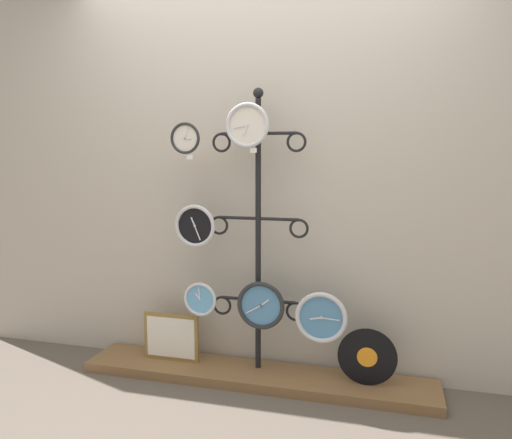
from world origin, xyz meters
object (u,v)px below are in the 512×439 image
Objects in this scene: vinyl_record at (367,357)px; clock_middle_left at (195,226)px; display_stand at (258,281)px; clock_bottom_left at (200,299)px; clock_top_left at (186,138)px; clock_top_center at (248,125)px; clock_bottom_center at (261,305)px; clock_bottom_right at (321,317)px; picture_frame at (171,337)px.

clock_middle_left is at bearing -179.52° from vinyl_record.
clock_bottom_left is (-0.35, -0.10, -0.11)m from display_stand.
clock_top_center reaches higher than clock_top_left.
clock_middle_left is 0.63m from clock_bottom_center.
clock_middle_left is 0.89× the size of clock_bottom_center.
picture_frame is at bearing 176.66° from clock_bottom_right.
vinyl_record is (0.27, 0.02, -0.22)m from clock_bottom_right.
display_stand is 0.98m from clock_top_left.
display_stand is at bearing 173.80° from vinyl_record.
clock_middle_left is (-0.38, -0.08, 0.34)m from display_stand.
vinyl_record is (1.05, 0.01, -0.73)m from clock_middle_left.
clock_top_left reaches higher than clock_bottom_center.
clock_bottom_center is at bearing -64.33° from display_stand.
clock_top_left is at bearing -169.52° from display_stand.
display_stand is at bearing 3.91° from picture_frame.
display_stand is at bearing 15.43° from clock_bottom_left.
picture_frame is at bearing 178.45° from vinyl_record.
clock_bottom_left is at bearing -22.07° from clock_middle_left.
picture_frame is at bearing 166.32° from clock_bottom_left.
clock_top_left is 0.54m from clock_middle_left.
display_stand is 0.70m from picture_frame.
clock_top_left reaches higher than picture_frame.
clock_bottom_center is at bearing 1.79° from clock_bottom_left.
clock_bottom_right is (0.75, -0.00, -0.05)m from clock_bottom_left.
clock_bottom_center is (0.39, 0.01, -0.01)m from clock_bottom_left.
vinyl_record is at bearing 0.54° from clock_top_center.
display_stand is at bearing 12.23° from clock_middle_left.
clock_top_center is 1.45m from picture_frame.
clock_bottom_center reaches higher than clock_bottom_right.
clock_top_left is 0.62× the size of clock_bottom_right.
picture_frame is at bearing 175.64° from clock_top_center.
vinyl_record is 1.25m from picture_frame.
display_stand is 9.37× the size of clock_top_left.
display_stand is 0.38m from clock_bottom_left.
clock_bottom_left reaches higher than clock_bottom_right.
clock_bottom_left reaches higher than vinyl_record.
clock_bottom_right is at bearing -0.10° from clock_bottom_left.
clock_top_center is at bearing -118.22° from display_stand.
clock_top_left is 0.51× the size of picture_frame.
clock_top_center is 1.10m from clock_bottom_left.
clock_top_center is 1.51m from vinyl_record.
display_stand reaches higher than vinyl_record.
clock_middle_left is at bearing -2.12° from clock_top_left.
clock_top_left is 1.29m from picture_frame.
vinyl_record is 0.91× the size of picture_frame.
picture_frame is (-0.58, -0.04, -0.40)m from display_stand.
clock_top_center is 0.77× the size of vinyl_record.
clock_top_left is at bearing 179.60° from clock_bottom_center.
clock_top_left is at bearing 177.88° from clock_middle_left.
clock_top_left is 1.11m from clock_bottom_center.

